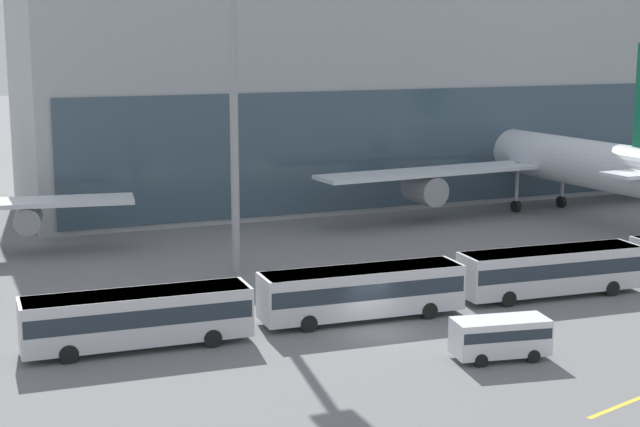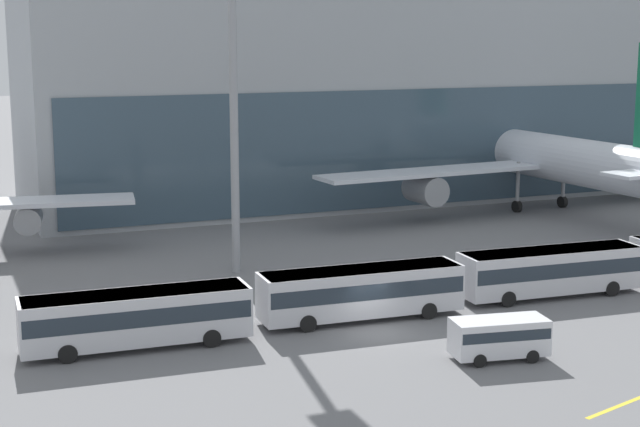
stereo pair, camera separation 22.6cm
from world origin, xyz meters
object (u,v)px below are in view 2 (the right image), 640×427
Objects in this scene: shuttle_bus_1 at (361,289)px; shuttle_bus_2 at (551,269)px; service_van_foreground at (499,335)px; airliner_at_gate_far at (540,155)px; floodlight_mast at (233,65)px; shuttle_bus_0 at (136,315)px.

shuttle_bus_1 is 13.34m from shuttle_bus_2.
shuttle_bus_2 is 13.42m from service_van_foreground.
floodlight_mast is (-34.00, -12.58, 9.29)m from airliner_at_gate_far.
shuttle_bus_1 is at bearing 120.79° from service_van_foreground.
service_van_foreground is (-9.71, -9.25, -0.53)m from shuttle_bus_2.
airliner_at_gate_far reaches higher than shuttle_bus_0.
airliner_at_gate_far is 51.54m from shuttle_bus_0.
floodlight_mast is at bearing 143.58° from shuttle_bus_2.
shuttle_bus_1 is (-30.65, -26.41, -3.36)m from airliner_at_gate_far.
shuttle_bus_2 is 0.51× the size of floodlight_mast.
shuttle_bus_1 is at bearing 3.22° from shuttle_bus_0.
shuttle_bus_2 reaches higher than service_van_foreground.
floodlight_mast is at bearing 105.63° from airliner_at_gate_far.
service_van_foreground is (3.63, -9.20, -0.53)m from shuttle_bus_1.
floodlight_mast is (9.99, 14.07, 12.66)m from shuttle_bus_0.
airliner_at_gate_far is at bearing 59.83° from shuttle_bus_2.
airliner_at_gate_far reaches higher than service_van_foreground.
shuttle_bus_0 is at bearing 116.53° from airliner_at_gate_far.
shuttle_bus_1 is 1.00× the size of shuttle_bus_2.
shuttle_bus_1 and shuttle_bus_2 have the same top height.
shuttle_bus_0 is at bearing -176.25° from shuttle_bus_2.
airliner_at_gate_far is at bearing 33.42° from shuttle_bus_0.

